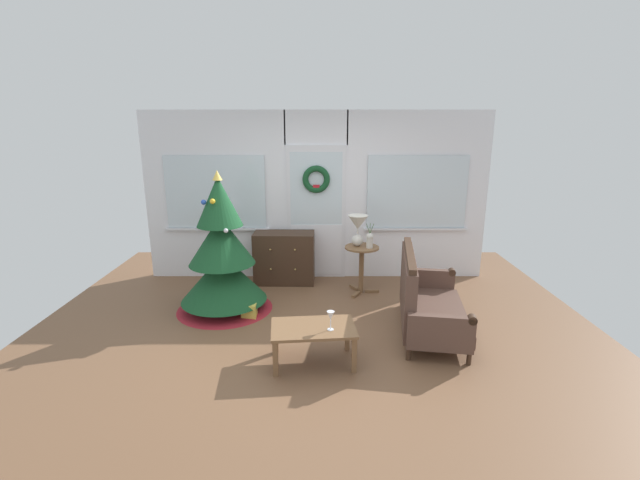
% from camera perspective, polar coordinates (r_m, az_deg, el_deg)
% --- Properties ---
extents(ground_plane, '(6.76, 6.76, 0.00)m').
position_cam_1_polar(ground_plane, '(5.09, -0.59, -12.57)').
color(ground_plane, brown).
extents(back_wall_with_door, '(5.20, 0.19, 2.55)m').
position_cam_1_polar(back_wall_with_door, '(6.68, -0.41, 5.76)').
color(back_wall_with_door, white).
rests_on(back_wall_with_door, ground).
extents(christmas_tree, '(1.24, 1.24, 1.81)m').
position_cam_1_polar(christmas_tree, '(5.70, -12.58, -2.55)').
color(christmas_tree, '#4C331E').
rests_on(christmas_tree, ground).
extents(dresser_cabinet, '(0.91, 0.46, 0.78)m').
position_cam_1_polar(dresser_cabinet, '(6.63, -4.61, -2.31)').
color(dresser_cabinet, '#3D281C').
rests_on(dresser_cabinet, ground).
extents(settee_sofa, '(0.91, 1.60, 0.96)m').
position_cam_1_polar(settee_sofa, '(5.23, 13.52, -7.71)').
color(settee_sofa, '#3D281C').
rests_on(settee_sofa, ground).
extents(side_table, '(0.50, 0.48, 0.69)m').
position_cam_1_polar(side_table, '(6.19, 5.53, -2.64)').
color(side_table, brown).
rests_on(side_table, ground).
extents(table_lamp, '(0.28, 0.28, 0.44)m').
position_cam_1_polar(table_lamp, '(6.10, 5.04, 1.80)').
color(table_lamp, silver).
rests_on(table_lamp, side_table).
extents(flower_vase, '(0.11, 0.10, 0.35)m').
position_cam_1_polar(flower_vase, '(6.06, 6.59, 0.03)').
color(flower_vase, beige).
rests_on(flower_vase, side_table).
extents(coffee_table, '(0.88, 0.59, 0.39)m').
position_cam_1_polar(coffee_table, '(4.46, -0.80, -11.93)').
color(coffee_table, brown).
rests_on(coffee_table, ground).
extents(wine_glass, '(0.08, 0.08, 0.20)m').
position_cam_1_polar(wine_glass, '(4.32, 1.47, -9.96)').
color(wine_glass, silver).
rests_on(wine_glass, coffee_table).
extents(gift_box, '(0.18, 0.16, 0.18)m').
position_cam_1_polar(gift_box, '(5.59, -9.17, -9.09)').
color(gift_box, '#D8C64C').
rests_on(gift_box, ground).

